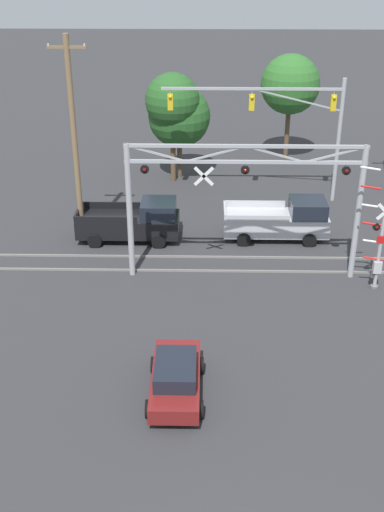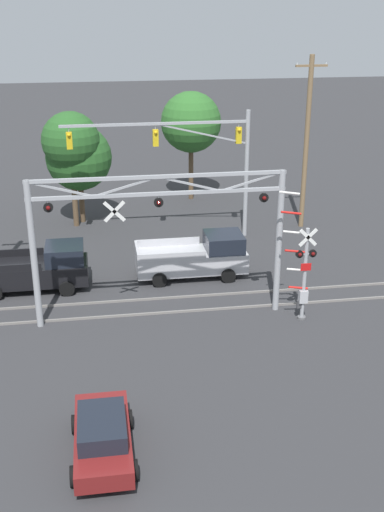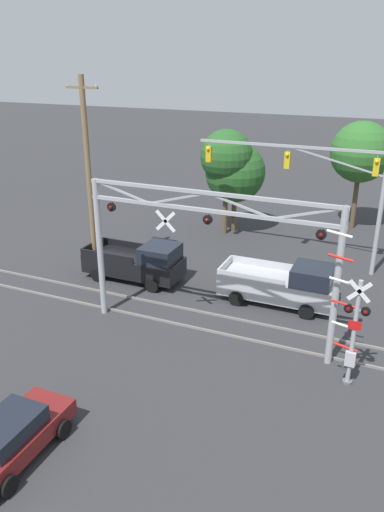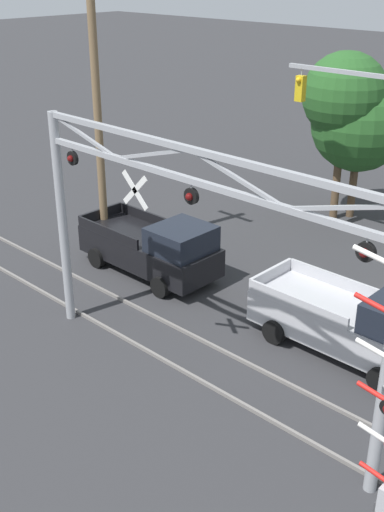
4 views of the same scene
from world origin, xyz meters
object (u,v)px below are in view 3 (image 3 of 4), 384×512
Objects in this scene: crossing_gantry at (207,244)px; background_tree_far_right_verge at (361,152)px; utility_pole_left at (89,177)px; background_tree_beyond_span at (235,172)px; pickup_truck_following at (138,262)px; crossing_signal_mast at (351,333)px; pickup_truck_lead at (283,284)px; sedan_waiting at (12,437)px; background_tree_far_left_verge at (226,156)px; traffic_signal_span at (333,180)px.

crossing_gantry is 1.45× the size of background_tree_far_right_verge.
background_tree_beyond_span is (4.70, 9.39, -1.27)m from utility_pole_left.
background_tree_far_right_verge reaches higher than pickup_truck_following.
crossing_signal_mast is at bearing -10.31° from crossing_gantry.
pickup_truck_lead is 1.34× the size of sedan_waiting.
crossing_gantry reaches higher than pickup_truck_lead.
background_tree_beyond_span is 0.87× the size of background_tree_far_left_verge.
crossing_gantry reaches higher than crossing_signal_mast.
utility_pole_left reaches higher than background_tree_beyond_span.
background_tree_beyond_span is at bearing 63.43° from utility_pole_left.
background_tree_far_right_verge is at bearing 55.04° from pickup_truck_following.
crossing_gantry is at bearing 72.91° from sedan_waiting.
crossing_signal_mast reaches higher than sedan_waiting.
utility_pole_left is at bearing -116.42° from background_tree_far_left_verge.
utility_pole_left is 1.72× the size of background_tree_beyond_span.
crossing_signal_mast is 0.84× the size of background_tree_far_left_verge.
crossing_gantry is 1.02× the size of utility_pole_left.
background_tree_far_left_verge is (-0.38, -0.70, 1.12)m from background_tree_beyond_span.
crossing_signal_mast is (5.83, -1.06, -2.04)m from crossing_gantry.
crossing_signal_mast is at bearing -54.97° from background_tree_far_left_verge.
pickup_truck_lead is at bearing -54.82° from background_tree_far_left_verge.
utility_pole_left is (-2.70, 0.05, 4.24)m from pickup_truck_following.
background_tree_far_right_verge is at bearing 82.57° from pickup_truck_lead.
crossing_gantry is at bearing -35.47° from pickup_truck_following.
pickup_truck_lead is at bearing 1.51° from utility_pole_left.
background_tree_far_left_verge is at bearing -118.46° from background_tree_beyond_span.
utility_pole_left is at bearing -153.92° from traffic_signal_span.
pickup_truck_following is (-7.56, -0.32, -0.00)m from pickup_truck_lead.
utility_pole_left is 1.42× the size of background_tree_far_right_verge.
crossing_gantry is 1.02× the size of traffic_signal_span.
background_tree_beyond_span reaches higher than pickup_truck_following.
pickup_truck_following reaches higher than sedan_waiting.
background_tree_far_left_verge reaches higher than pickup_truck_following.
background_tree_beyond_span is at bearing 150.00° from traffic_signal_span.
background_tree_far_left_verge reaches higher than sedan_waiting.
traffic_signal_span is 6.66m from pickup_truck_lead.
pickup_truck_lead is 11.09m from background_tree_far_left_verge.
pickup_truck_lead is 11.09m from background_tree_beyond_span.
background_tree_far_left_verge is (-1.06, 21.14, 4.36)m from sedan_waiting.
sedan_waiting is 22.09m from background_tree_beyond_span.
utility_pole_left reaches higher than pickup_truck_following.
crossing_signal_mast is at bearing -57.36° from background_tree_beyond_span.
background_tree_beyond_span is (-0.68, 21.84, 3.24)m from sedan_waiting.
traffic_signal_span reaches higher than background_tree_beyond_span.
pickup_truck_following is 0.73× the size of background_tree_far_right_verge.
crossing_signal_mast is 1.44× the size of sedan_waiting.
pickup_truck_following is 12.68m from sedan_waiting.
sedan_waiting is 0.67× the size of background_tree_beyond_span.
traffic_signal_span reaches higher than crossing_signal_mast.
traffic_signal_span is at bearing -94.48° from background_tree_far_right_verge.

